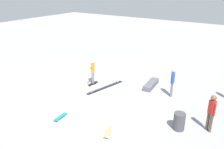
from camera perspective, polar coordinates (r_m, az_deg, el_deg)
ground_plane at (r=13.85m, az=-1.84°, el=-4.42°), size 60.00×60.00×0.00m
grind_rail at (r=14.37m, az=-1.66°, el=-2.68°), size 2.88×0.90×0.38m
skate_ledge at (r=14.71m, az=9.68°, el=-2.46°), size 1.78×0.64×0.30m
skater_main at (r=14.62m, az=-4.82°, el=0.97°), size 1.23×0.58×1.62m
skateboard_main at (r=14.89m, az=-4.74°, el=-2.22°), size 0.82×0.32×0.09m
bystander_blue_shirt at (r=13.43m, az=14.84°, el=-1.55°), size 0.39×0.25×1.70m
bystander_red_shirt at (r=10.84m, az=23.50°, el=-8.38°), size 0.29×0.38×1.75m
loose_skateboard_natural at (r=10.28m, az=-1.05°, el=-14.15°), size 0.82×0.48×0.09m
loose_skateboard_teal at (r=11.58m, az=-12.68°, el=-10.23°), size 0.81×0.31×0.09m
trash_bin at (r=10.79m, az=16.38°, el=-11.12°), size 0.51×0.51×0.81m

